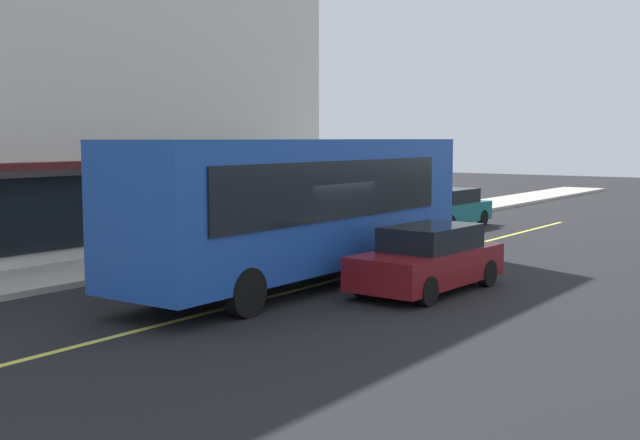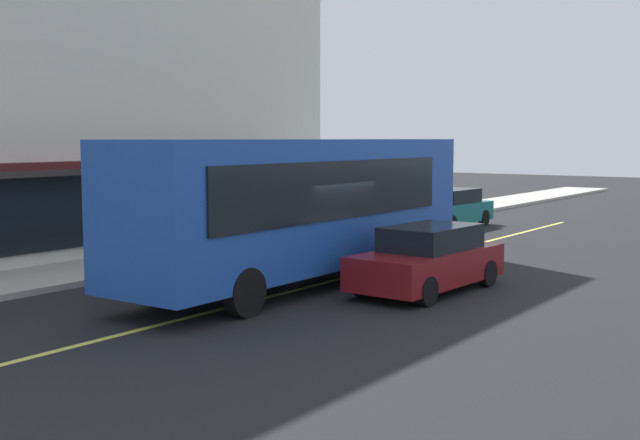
# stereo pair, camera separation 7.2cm
# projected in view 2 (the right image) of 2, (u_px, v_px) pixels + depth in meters

# --- Properties ---
(ground) EXTENTS (120.00, 120.00, 0.00)m
(ground) POSITION_uv_depth(u_px,v_px,m) (309.00, 287.00, 18.97)
(ground) COLOR black
(sidewalk) EXTENTS (80.00, 2.86, 0.15)m
(sidewalk) POSITION_uv_depth(u_px,v_px,m) (143.00, 262.00, 22.34)
(sidewalk) COLOR #B2ADA3
(sidewalk) RESTS_ON ground
(lane_centre_stripe) EXTENTS (36.00, 0.16, 0.01)m
(lane_centre_stripe) POSITION_uv_depth(u_px,v_px,m) (309.00, 287.00, 18.97)
(lane_centre_stripe) COLOR #D8D14C
(lane_centre_stripe) RESTS_ON ground
(bus) EXTENTS (11.15, 2.67, 3.50)m
(bus) POSITION_uv_depth(u_px,v_px,m) (305.00, 203.00, 19.08)
(bus) COLOR #1E4CAD
(bus) RESTS_ON ground
(car_teal) EXTENTS (4.34, 1.95, 1.52)m
(car_teal) POSITION_uv_depth(u_px,v_px,m) (450.00, 209.00, 31.61)
(car_teal) COLOR #14666B
(car_teal) RESTS_ON ground
(car_maroon) EXTENTS (4.37, 2.00, 1.52)m
(car_maroon) POSITION_uv_depth(u_px,v_px,m) (428.00, 259.00, 18.35)
(car_maroon) COLOR maroon
(car_maroon) RESTS_ON ground
(pedestrian_waiting) EXTENTS (0.34, 0.34, 1.64)m
(pedestrian_waiting) POSITION_uv_depth(u_px,v_px,m) (371.00, 199.00, 31.40)
(pedestrian_waiting) COLOR black
(pedestrian_waiting) RESTS_ON sidewalk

